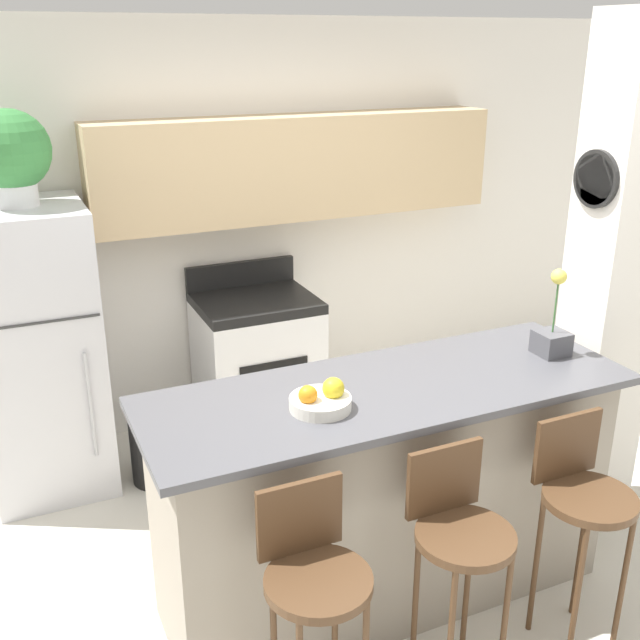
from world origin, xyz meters
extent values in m
plane|color=beige|center=(0.00, 0.00, 0.00)|extent=(14.00, 14.00, 0.00)
cube|color=white|center=(0.00, 2.05, 1.27)|extent=(5.60, 0.06, 2.55)
cube|color=tan|center=(0.37, 1.86, 1.67)|extent=(2.56, 0.32, 0.62)
cube|color=silver|center=(0.01, 1.88, 1.62)|extent=(0.73, 0.28, 0.12)
cube|color=white|center=(1.32, 0.15, 1.27)|extent=(0.36, 0.32, 2.55)
cylinder|color=black|center=(1.13, 0.15, 1.82)|extent=(0.02, 0.27, 0.27)
cylinder|color=white|center=(1.12, 0.15, 1.82)|extent=(0.01, 0.23, 0.23)
cube|color=gray|center=(0.00, 0.00, 0.51)|extent=(1.98, 0.61, 1.02)
cube|color=#4C4C51|center=(0.00, 0.00, 1.04)|extent=(2.10, 0.73, 0.04)
cube|color=silver|center=(-1.28, 1.63, 0.55)|extent=(0.64, 0.72, 1.10)
cube|color=silver|center=(-1.28, 1.63, 1.36)|extent=(0.64, 0.72, 0.52)
cube|color=#333333|center=(-1.28, 1.27, 1.10)|extent=(0.60, 0.01, 0.01)
cylinder|color=#B2B2B7|center=(-1.08, 1.26, 0.60)|extent=(0.02, 0.02, 0.60)
cube|color=white|center=(0.01, 1.70, 0.43)|extent=(0.72, 0.60, 0.85)
cube|color=black|center=(0.01, 1.70, 0.88)|extent=(0.72, 0.60, 0.06)
cube|color=black|center=(0.01, 1.98, 0.99)|extent=(0.72, 0.04, 0.16)
cube|color=black|center=(0.01, 1.40, 0.47)|extent=(0.43, 0.01, 0.27)
cylinder|color=#4C331E|center=(-0.59, -0.59, 0.71)|extent=(0.37, 0.37, 0.03)
cube|color=#4C331E|center=(-0.59, -0.43, 0.86)|extent=(0.32, 0.02, 0.28)
cylinder|color=#4C331E|center=(-0.47, -0.47, 0.34)|extent=(0.02, 0.02, 0.69)
cylinder|color=#4C331E|center=(0.00, -0.59, 0.71)|extent=(0.37, 0.37, 0.03)
cube|color=#4C331E|center=(0.00, -0.43, 0.86)|extent=(0.32, 0.02, 0.28)
cylinder|color=#4C331E|center=(0.12, -0.71, 0.34)|extent=(0.02, 0.02, 0.69)
cylinder|color=#4C331E|center=(-0.12, -0.47, 0.34)|extent=(0.02, 0.02, 0.69)
cylinder|color=#4C331E|center=(0.12, -0.47, 0.34)|extent=(0.02, 0.02, 0.69)
cylinder|color=#4C331E|center=(0.59, -0.59, 0.71)|extent=(0.37, 0.37, 0.03)
cube|color=#4C331E|center=(0.59, -0.43, 0.86)|extent=(0.32, 0.02, 0.28)
cylinder|color=#4C331E|center=(0.47, -0.71, 0.34)|extent=(0.02, 0.02, 0.69)
cylinder|color=#4C331E|center=(0.71, -0.71, 0.34)|extent=(0.02, 0.02, 0.69)
cylinder|color=#4C331E|center=(0.47, -0.47, 0.34)|extent=(0.02, 0.02, 0.69)
cylinder|color=#4C331E|center=(0.71, -0.47, 0.34)|extent=(0.02, 0.02, 0.69)
cylinder|color=silver|center=(-1.28, 1.63, 1.68)|extent=(0.22, 0.22, 0.13)
sphere|color=#387F3D|center=(-1.28, 1.63, 1.90)|extent=(0.41, 0.41, 0.41)
cube|color=#4C4C51|center=(0.84, 0.00, 1.11)|extent=(0.14, 0.14, 0.11)
cylinder|color=#386633|center=(0.84, 0.00, 1.29)|extent=(0.01, 0.01, 0.24)
sphere|color=#DBCC4C|center=(0.84, 0.00, 1.43)|extent=(0.07, 0.07, 0.07)
cylinder|color=silver|center=(-0.35, -0.07, 1.08)|extent=(0.25, 0.25, 0.05)
sphere|color=gold|center=(-0.29, -0.07, 1.14)|extent=(0.09, 0.09, 0.09)
sphere|color=orange|center=(-0.40, -0.07, 1.13)|extent=(0.08, 0.08, 0.08)
cylinder|color=black|center=(-0.74, 1.38, 0.19)|extent=(0.28, 0.28, 0.38)
camera|label=1|loc=(-1.42, -2.45, 2.42)|focal=42.00mm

